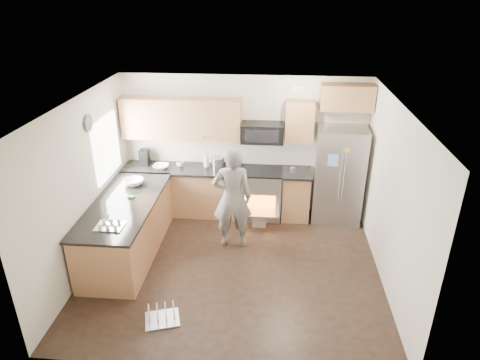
# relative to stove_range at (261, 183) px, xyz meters

# --- Properties ---
(ground) EXTENTS (4.50, 4.50, 0.00)m
(ground) POSITION_rel_stove_range_xyz_m (-0.35, -1.69, -0.68)
(ground) COLOR black
(ground) RESTS_ON ground
(room_shell) EXTENTS (4.54, 4.04, 2.62)m
(room_shell) POSITION_rel_stove_range_xyz_m (-0.39, -1.68, 1.00)
(room_shell) COLOR beige
(room_shell) RESTS_ON ground
(back_cabinet_run) EXTENTS (4.45, 0.64, 2.50)m
(back_cabinet_run) POSITION_rel_stove_range_xyz_m (-0.93, 0.06, 0.29)
(back_cabinet_run) COLOR #9D683F
(back_cabinet_run) RESTS_ON ground
(peninsula) EXTENTS (0.96, 2.36, 1.03)m
(peninsula) POSITION_rel_stove_range_xyz_m (-2.10, -1.44, -0.21)
(peninsula) COLOR #9D683F
(peninsula) RESTS_ON ground
(stove_range) EXTENTS (0.76, 0.97, 1.79)m
(stove_range) POSITION_rel_stove_range_xyz_m (0.00, 0.00, 0.00)
(stove_range) COLOR #B7B7BC
(stove_range) RESTS_ON ground
(refrigerator) EXTENTS (0.91, 0.73, 1.78)m
(refrigerator) POSITION_rel_stove_range_xyz_m (1.40, 0.01, 0.21)
(refrigerator) COLOR #B7B7BC
(refrigerator) RESTS_ON ground
(person) EXTENTS (0.69, 0.50, 1.77)m
(person) POSITION_rel_stove_range_xyz_m (-0.43, -1.06, 0.21)
(person) COLOR slate
(person) RESTS_ON ground
(dish_rack) EXTENTS (0.53, 0.47, 0.27)m
(dish_rack) POSITION_rel_stove_range_xyz_m (-1.17, -2.95, -0.60)
(dish_rack) COLOR #B7B7BC
(dish_rack) RESTS_ON ground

